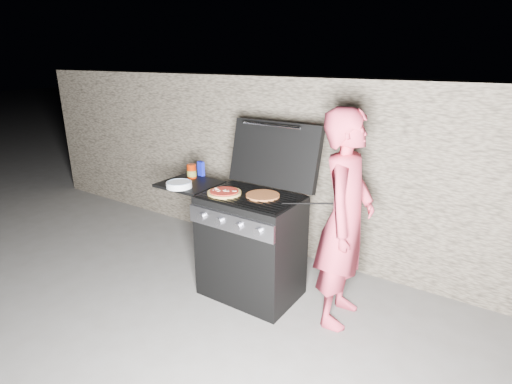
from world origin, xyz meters
The scene contains 10 objects.
ground centered at (0.00, 0.00, 0.00)m, with size 50.00×50.00×0.00m, color slate.
stone_wall centered at (0.00, 1.05, 0.90)m, with size 8.00×0.35×1.80m, color gray.
gas_grill centered at (-0.25, 0.00, 0.46)m, with size 1.34×0.79×0.91m, color black, non-canonical shape.
pizza_topped centered at (-0.20, -0.09, 0.93)m, with size 0.28×0.28×0.03m, color tan, non-canonical shape.
pizza_plain centered at (0.09, 0.04, 0.92)m, with size 0.27×0.27×0.01m, color #CD7A41.
sauce_jar centered at (-0.75, 0.12, 0.97)m, with size 0.08×0.08×0.13m, color #851C02.
blue_carton centered at (-0.73, 0.23, 0.97)m, with size 0.06×0.04×0.14m, color #0D169F.
plate_stack centered at (-0.65, -0.15, 0.93)m, with size 0.22×0.22×0.05m, color white.
person centered at (0.77, 0.12, 0.83)m, with size 0.61×0.40×1.66m, color #C2374C.
tongs centered at (0.56, 0.00, 0.96)m, with size 0.01×0.01×0.51m, color black.
Camera 1 is at (1.73, -2.52, 1.98)m, focal length 28.00 mm.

